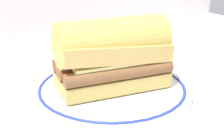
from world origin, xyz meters
name	(u,v)px	position (x,y,z in m)	size (l,w,h in m)	color
ground_plane	(105,97)	(0.00, 0.00, 0.00)	(1.50, 1.50, 0.00)	silver
plate	(112,89)	(0.02, 0.01, 0.01)	(0.29, 0.29, 0.01)	white
sausage_sandwich	(112,53)	(0.02, 0.01, 0.08)	(0.21, 0.14, 0.12)	tan
butter_knife	(62,57)	(0.03, 0.23, 0.00)	(0.06, 0.15, 0.01)	silver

